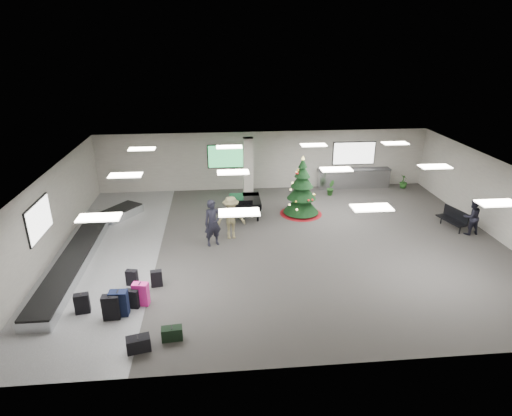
{
  "coord_description": "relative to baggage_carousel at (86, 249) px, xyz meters",
  "views": [
    {
      "loc": [
        -2.59,
        -15.56,
        7.94
      ],
      "look_at": [
        -1.03,
        1.0,
        1.24
      ],
      "focal_mm": 30.0,
      "sensor_mm": 36.0,
      "label": 1
    }
  ],
  "objects": [
    {
      "name": "suitcase_1",
      "position": [
        2.46,
        -3.84,
        0.1
      ],
      "size": [
        0.44,
        0.3,
        0.65
      ],
      "rotation": [
        0.0,
        0.0,
        -0.24
      ],
      "color": "black",
      "rests_on": "ground"
    },
    {
      "name": "bench",
      "position": [
        15.53,
        0.9,
        0.3
      ],
      "size": [
        0.81,
        1.5,
        0.91
      ],
      "rotation": [
        0.0,
        0.0,
        0.24
      ],
      "color": "black",
      "rests_on": "ground"
    },
    {
      "name": "navy_suitcase",
      "position": [
        2.14,
        -4.2,
        0.2
      ],
      "size": [
        0.55,
        0.33,
        0.85
      ],
      "rotation": [
        0.0,
        0.0,
        -0.03
      ],
      "color": "black",
      "rests_on": "ground"
    },
    {
      "name": "traveler_a",
      "position": [
        4.99,
        0.3,
        0.76
      ],
      "size": [
        0.82,
        0.68,
        1.94
      ],
      "primitive_type": "imported",
      "rotation": [
        0.0,
        0.0,
        0.35
      ],
      "color": "black",
      "rests_on": "ground"
    },
    {
      "name": "suitcase_5",
      "position": [
        0.97,
        -3.98,
        0.11
      ],
      "size": [
        0.47,
        0.31,
        0.67
      ],
      "rotation": [
        0.0,
        0.0,
        0.17
      ],
      "color": "black",
      "rests_on": "ground"
    },
    {
      "name": "green_duffel",
      "position": [
        3.82,
        -5.5,
        -0.02
      ],
      "size": [
        0.61,
        0.34,
        0.41
      ],
      "rotation": [
        0.0,
        0.0,
        0.09
      ],
      "color": "black",
      "rests_on": "ground"
    },
    {
      "name": "traveler_bench",
      "position": [
        15.97,
        0.31,
        0.58
      ],
      "size": [
        0.83,
        0.68,
        1.59
      ],
      "primitive_type": "imported",
      "rotation": [
        0.0,
        0.0,
        3.24
      ],
      "color": "black",
      "rests_on": "ground"
    },
    {
      "name": "pink_suitcase",
      "position": [
        2.71,
        -3.7,
        0.17
      ],
      "size": [
        0.53,
        0.36,
        0.78
      ],
      "rotation": [
        0.0,
        0.0,
        -0.18
      ],
      "color": "#ED1E8F",
      "rests_on": "ground"
    },
    {
      "name": "suitcase_0",
      "position": [
        1.93,
        -4.35,
        0.18
      ],
      "size": [
        0.51,
        0.29,
        0.8
      ],
      "rotation": [
        0.0,
        0.0,
        0.02
      ],
      "color": "black",
      "rests_on": "ground"
    },
    {
      "name": "baggage_carousel",
      "position": [
        0.0,
        0.0,
        0.0
      ],
      "size": [
        2.28,
        9.71,
        0.43
      ],
      "color": "silver",
      "rests_on": "ground"
    },
    {
      "name": "potted_plant_right",
      "position": [
        15.61,
        6.38,
        0.17
      ],
      "size": [
        0.51,
        0.51,
        0.76
      ],
      "primitive_type": "imported",
      "rotation": [
        0.0,
        0.0,
        1.77
      ],
      "color": "#15431C",
      "rests_on": "ground"
    },
    {
      "name": "potted_plant_left",
      "position": [
        11.25,
        5.65,
        0.19
      ],
      "size": [
        0.52,
        0.56,
        0.81
      ],
      "primitive_type": "imported",
      "rotation": [
        0.0,
        0.0,
        1.12
      ],
      "color": "#15431C",
      "rests_on": "ground"
    },
    {
      "name": "christmas_tree",
      "position": [
        9.18,
        3.21,
        0.77
      ],
      "size": [
        2.02,
        2.02,
        2.88
      ],
      "color": "maroon",
      "rests_on": "ground"
    },
    {
      "name": "service_counter",
      "position": [
        12.84,
        6.73,
        0.33
      ],
      "size": [
        4.05,
        0.65,
        1.08
      ],
      "color": "silver",
      "rests_on": "ground"
    },
    {
      "name": "grand_piano",
      "position": [
        6.49,
        3.11,
        0.53
      ],
      "size": [
        1.45,
        1.84,
        1.04
      ],
      "rotation": [
        0.0,
        0.0,
        -0.02
      ],
      "color": "black",
      "rests_on": "ground"
    },
    {
      "name": "black_duffel",
      "position": [
        2.96,
        -5.88,
        -0.01
      ],
      "size": [
        0.7,
        0.49,
        0.44
      ],
      "rotation": [
        0.0,
        0.0,
        0.24
      ],
      "color": "black",
      "rests_on": "ground"
    },
    {
      "name": "ground",
      "position": [
        7.84,
        0.08,
        -0.21
      ],
      "size": [
        18.0,
        18.0,
        0.0
      ],
      "primitive_type": "plane",
      "color": "#3B3936",
      "rests_on": "ground"
    },
    {
      "name": "traveler_b",
      "position": [
        5.75,
        0.88,
        0.71
      ],
      "size": [
        1.26,
        0.81,
        1.85
      ],
      "primitive_type": "imported",
      "rotation": [
        0.0,
        0.0,
        0.11
      ],
      "color": "olive",
      "rests_on": "ground"
    },
    {
      "name": "room_envelope",
      "position": [
        7.46,
        0.75,
        2.12
      ],
      "size": [
        18.02,
        14.02,
        3.21
      ],
      "color": "#9D9790",
      "rests_on": "ground"
    },
    {
      "name": "suitcase_8",
      "position": [
        2.21,
        -2.49,
        0.07
      ],
      "size": [
        0.41,
        0.29,
        0.58
      ],
      "rotation": [
        0.0,
        0.0,
        -0.2
      ],
      "color": "black",
      "rests_on": "ground"
    },
    {
      "name": "suitcase_3",
      "position": [
        3.06,
        -2.65,
        0.08
      ],
      "size": [
        0.42,
        0.27,
        0.6
      ],
      "rotation": [
        0.0,
        0.0,
        0.16
      ],
      "color": "black",
      "rests_on": "ground"
    }
  ]
}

